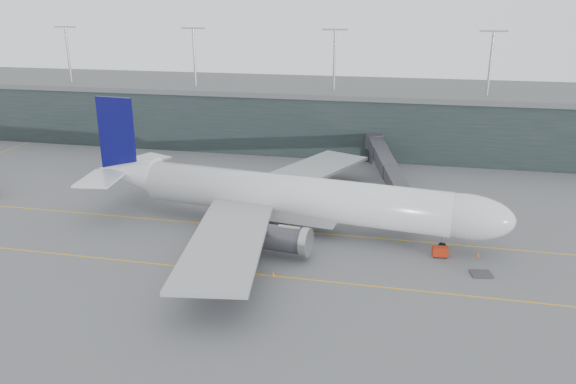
# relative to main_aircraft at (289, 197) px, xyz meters

# --- Properties ---
(ground) EXTENTS (320.00, 320.00, 0.00)m
(ground) POSITION_rel_main_aircraft_xyz_m (-5.30, 3.24, -5.56)
(ground) COLOR #55555A
(ground) RESTS_ON ground
(taxiline_a) EXTENTS (160.00, 0.25, 0.02)m
(taxiline_a) POSITION_rel_main_aircraft_xyz_m (-5.30, -0.76, -5.55)
(taxiline_a) COLOR gold
(taxiline_a) RESTS_ON ground
(taxiline_b) EXTENTS (160.00, 0.25, 0.02)m
(taxiline_b) POSITION_rel_main_aircraft_xyz_m (-5.30, -16.76, -5.55)
(taxiline_b) COLOR gold
(taxiline_b) RESTS_ON ground
(taxiline_lead_main) EXTENTS (0.25, 60.00, 0.02)m
(taxiline_lead_main) POSITION_rel_main_aircraft_xyz_m (-0.30, 23.24, -5.55)
(taxiline_lead_main) COLOR gold
(taxiline_lead_main) RESTS_ON ground
(terminal) EXTENTS (240.00, 36.00, 29.00)m
(terminal) POSITION_rel_main_aircraft_xyz_m (-5.31, 61.24, 2.06)
(terminal) COLOR #1E2829
(terminal) RESTS_ON ground
(main_aircraft) EXTENTS (70.64, 65.87, 19.81)m
(main_aircraft) POSITION_rel_main_aircraft_xyz_m (0.00, 0.00, 0.00)
(main_aircraft) COLOR silver
(main_aircraft) RESTS_ON ground
(jet_bridge) EXTENTS (11.79, 44.83, 6.78)m
(jet_bridge) POSITION_rel_main_aircraft_xyz_m (14.88, 26.81, -0.49)
(jet_bridge) COLOR #302F35
(jet_bridge) RESTS_ON ground
(gse_cart) EXTENTS (2.32, 1.62, 1.49)m
(gse_cart) POSITION_rel_main_aircraft_xyz_m (23.71, -5.62, -4.73)
(gse_cart) COLOR #A9220C
(gse_cart) RESTS_ON ground
(baggage_dolly) EXTENTS (3.11, 2.68, 0.27)m
(baggage_dolly) POSITION_rel_main_aircraft_xyz_m (29.00, -10.34, -5.40)
(baggage_dolly) COLOR #353439
(baggage_dolly) RESTS_ON ground
(uld_a) EXTENTS (2.19, 1.87, 1.79)m
(uld_a) POSITION_rel_main_aircraft_xyz_m (-11.66, 13.15, -4.62)
(uld_a) COLOR #39393E
(uld_a) RESTS_ON ground
(uld_b) EXTENTS (2.71, 2.48, 2.00)m
(uld_b) POSITION_rel_main_aircraft_xyz_m (-8.14, 15.42, -4.51)
(uld_b) COLOR #39393E
(uld_b) RESTS_ON ground
(uld_c) EXTENTS (2.69, 2.42, 2.03)m
(uld_c) POSITION_rel_main_aircraft_xyz_m (-6.44, 13.60, -4.49)
(uld_c) COLOR #39393E
(uld_c) RESTS_ON ground
(cone_nose) EXTENTS (0.39, 0.39, 0.61)m
(cone_nose) POSITION_rel_main_aircraft_xyz_m (29.16, -4.29, -5.25)
(cone_nose) COLOR #FE5E0E
(cone_nose) RESTS_ON ground
(cone_wing_stbd) EXTENTS (0.40, 0.40, 0.64)m
(cone_wing_stbd) POSITION_rel_main_aircraft_xyz_m (1.48, -16.68, -5.24)
(cone_wing_stbd) COLOR orange
(cone_wing_stbd) RESTS_ON ground
(cone_wing_port) EXTENTS (0.42, 0.42, 0.67)m
(cone_wing_port) POSITION_rel_main_aircraft_xyz_m (1.34, 15.77, -5.23)
(cone_wing_port) COLOR #DC4E0C
(cone_wing_port) RESTS_ON ground
(cone_tail) EXTENTS (0.46, 0.46, 0.74)m
(cone_tail) POSITION_rel_main_aircraft_xyz_m (-13.68, -8.68, -5.19)
(cone_tail) COLOR #CB4E0B
(cone_tail) RESTS_ON ground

